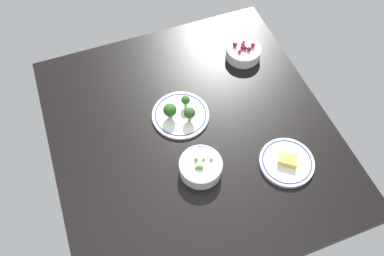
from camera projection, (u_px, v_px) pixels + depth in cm
name	position (u px, v px, depth cm)	size (l,w,h in cm)	color
dining_table	(192.00, 134.00, 148.87)	(111.20, 104.26, 4.00)	black
bowl_peas	(201.00, 167.00, 135.74)	(15.33, 15.33, 6.61)	white
plate_broccoli	(180.00, 113.00, 149.26)	(22.26, 22.26, 7.93)	white
plate_cheese	(287.00, 162.00, 138.83)	(19.74, 19.74, 3.98)	white
bowl_berries	(243.00, 52.00, 165.46)	(14.98, 14.98, 6.69)	white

